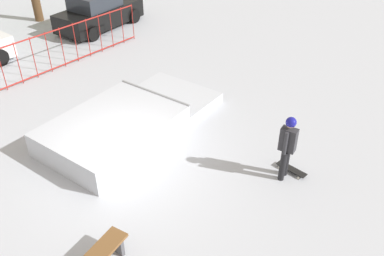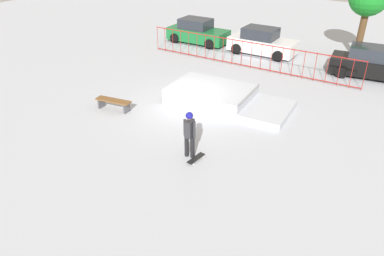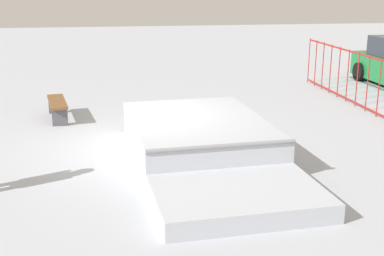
{
  "view_description": "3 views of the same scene",
  "coord_description": "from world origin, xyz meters",
  "px_view_note": "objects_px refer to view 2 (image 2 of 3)",
  "views": [
    {
      "loc": [
        -5.04,
        -6.34,
        6.59
      ],
      "look_at": [
        1.45,
        -1.0,
        0.9
      ],
      "focal_mm": 37.88,
      "sensor_mm": 36.0,
      "label": 1
    },
    {
      "loc": [
        8.0,
        -12.16,
        7.08
      ],
      "look_at": [
        2.18,
        -2.98,
        1.0
      ],
      "focal_mm": 34.1,
      "sensor_mm": 36.0,
      "label": 2
    },
    {
      "loc": [
        10.36,
        -0.55,
        3.35
      ],
      "look_at": [
        0.89,
        0.96,
        0.6
      ],
      "focal_mm": 47.98,
      "sensor_mm": 36.0,
      "label": 3
    }
  ],
  "objects_px": {
    "skate_ramp": "(221,97)",
    "parked_car_white": "(262,42)",
    "parked_car_black": "(371,63)",
    "skater": "(189,131)",
    "parked_car_green": "(198,32)",
    "skateboard": "(196,158)",
    "park_bench": "(114,102)"
  },
  "relations": [
    {
      "from": "parked_car_black",
      "to": "park_bench",
      "type": "bearing_deg",
      "value": -136.35
    },
    {
      "from": "parked_car_white",
      "to": "parked_car_black",
      "type": "relative_size",
      "value": 0.96
    },
    {
      "from": "skateboard",
      "to": "parked_car_black",
      "type": "relative_size",
      "value": 0.19
    },
    {
      "from": "skate_ramp",
      "to": "parked_car_white",
      "type": "bearing_deg",
      "value": 95.89
    },
    {
      "from": "parked_car_green",
      "to": "parked_car_white",
      "type": "height_order",
      "value": "same"
    },
    {
      "from": "park_bench",
      "to": "parked_car_white",
      "type": "relative_size",
      "value": 0.4
    },
    {
      "from": "parked_car_black",
      "to": "skater",
      "type": "bearing_deg",
      "value": -114.76
    },
    {
      "from": "parked_car_green",
      "to": "skateboard",
      "type": "bearing_deg",
      "value": -59.41
    },
    {
      "from": "skate_ramp",
      "to": "parked_car_green",
      "type": "relative_size",
      "value": 1.35
    },
    {
      "from": "skateboard",
      "to": "park_bench",
      "type": "distance_m",
      "value": 5.27
    },
    {
      "from": "skateboard",
      "to": "park_bench",
      "type": "xyz_separation_m",
      "value": [
        -5.07,
        1.4,
        0.28
      ]
    },
    {
      "from": "skateboard",
      "to": "parked_car_green",
      "type": "bearing_deg",
      "value": -143.22
    },
    {
      "from": "skateboard",
      "to": "parked_car_white",
      "type": "bearing_deg",
      "value": -161.76
    },
    {
      "from": "parked_car_black",
      "to": "parked_car_white",
      "type": "bearing_deg",
      "value": 168.65
    },
    {
      "from": "park_bench",
      "to": "parked_car_black",
      "type": "xyz_separation_m",
      "value": [
        8.67,
        10.23,
        0.37
      ]
    },
    {
      "from": "skater",
      "to": "parked_car_white",
      "type": "bearing_deg",
      "value": -176.08
    },
    {
      "from": "skateboard",
      "to": "park_bench",
      "type": "relative_size",
      "value": 0.5
    },
    {
      "from": "skater",
      "to": "parked_car_white",
      "type": "distance_m",
      "value": 12.39
    },
    {
      "from": "parked_car_black",
      "to": "skate_ramp",
      "type": "bearing_deg",
      "value": -131.34
    },
    {
      "from": "skater",
      "to": "skateboard",
      "type": "bearing_deg",
      "value": 68.27
    },
    {
      "from": "skater",
      "to": "parked_car_green",
      "type": "height_order",
      "value": "skater"
    },
    {
      "from": "skateboard",
      "to": "parked_car_black",
      "type": "xyz_separation_m",
      "value": [
        3.6,
        11.62,
        0.65
      ]
    },
    {
      "from": "skateboard",
      "to": "parked_car_green",
      "type": "xyz_separation_m",
      "value": [
        -7.43,
        12.17,
        0.65
      ]
    },
    {
      "from": "parked_car_green",
      "to": "parked_car_black",
      "type": "bearing_deg",
      "value": -3.67
    },
    {
      "from": "parked_car_green",
      "to": "skater",
      "type": "bearing_deg",
      "value": -60.32
    },
    {
      "from": "park_bench",
      "to": "parked_car_black",
      "type": "bearing_deg",
      "value": 49.72
    },
    {
      "from": "skate_ramp",
      "to": "park_bench",
      "type": "xyz_separation_m",
      "value": [
        -3.6,
        -3.06,
        0.04
      ]
    },
    {
      "from": "skate_ramp",
      "to": "parked_car_black",
      "type": "distance_m",
      "value": 8.78
    },
    {
      "from": "skate_ramp",
      "to": "parked_car_white",
      "type": "height_order",
      "value": "parked_car_white"
    },
    {
      "from": "skateboard",
      "to": "parked_car_white",
      "type": "distance_m",
      "value": 12.54
    },
    {
      "from": "skateboard",
      "to": "parked_car_black",
      "type": "height_order",
      "value": "parked_car_black"
    },
    {
      "from": "skate_ramp",
      "to": "park_bench",
      "type": "height_order",
      "value": "skate_ramp"
    }
  ]
}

